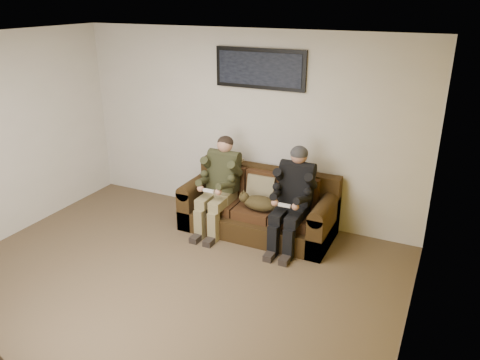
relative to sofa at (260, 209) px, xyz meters
The scene contains 12 objects.
floor 1.90m from the sofa, 103.28° to the right, with size 5.00×5.00×0.00m, color brown.
ceiling 2.96m from the sofa, 103.28° to the right, with size 5.00×5.00×0.00m, color silver.
wall_back 1.16m from the sofa, 135.13° to the left, with size 5.00×5.00×0.00m, color beige.
wall_right 2.93m from the sofa, 41.35° to the right, with size 4.50×4.50×0.00m, color beige.
accent_wall_right 2.92m from the sofa, 41.49° to the right, with size 4.50×4.50×0.00m, color #BE9813.
sofa is the anchor object (origin of this frame).
throw_pillow 0.28m from the sofa, 90.00° to the left, with size 0.38×0.11×0.37m, color #807453.
throw_blanket 0.83m from the sofa, 157.43° to the left, with size 0.41×0.20×0.07m, color #C1B58E.
person_left 0.67m from the sofa, 162.04° to the right, with size 0.51×0.87×1.26m.
person_right 0.67m from the sofa, 17.93° to the right, with size 0.51×0.86×1.27m.
cat 0.30m from the sofa, 69.98° to the right, with size 0.66×0.26×0.24m.
framed_poster 1.84m from the sofa, 116.90° to the left, with size 1.25×0.05×0.52m.
Camera 1 is at (2.64, -3.44, 3.00)m, focal length 35.00 mm.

